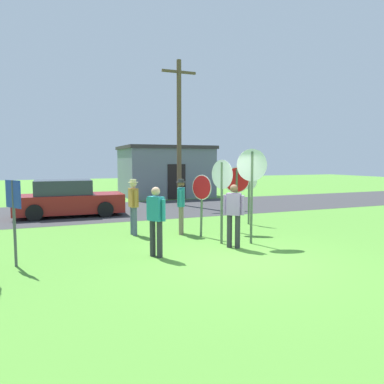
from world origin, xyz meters
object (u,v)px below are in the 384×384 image
stop_sign_rear_right (237,188)px  person_in_teal (156,218)px  person_holding_notes (133,204)px  info_panel_rightmost (14,207)px  stop_sign_low_front (249,190)px  person_on_left (234,212)px  stop_sign_far_back (252,178)px  utility_pole (179,130)px  stop_sign_tallest (222,186)px  parked_car_on_street (68,200)px  person_in_dark_shirt (181,203)px  stop_sign_leaning_left (202,195)px

stop_sign_rear_right → person_in_teal: size_ratio=1.25×
person_holding_notes → info_panel_rightmost: info_panel_rightmost is taller
stop_sign_low_front → person_on_left: size_ratio=1.11×
stop_sign_far_back → person_on_left: bearing=-159.5°
person_on_left → stop_sign_far_back: bearing=20.5°
utility_pole → stop_sign_low_front: bearing=-86.3°
stop_sign_far_back → stop_sign_rear_right: bearing=76.3°
stop_sign_tallest → person_in_teal: (-2.08, -0.65, -0.66)m
person_holding_notes → stop_sign_tallest: bearing=-45.5°
stop_sign_low_front → utility_pole: bearing=93.7°
person_on_left → parked_car_on_street: bearing=116.9°
parked_car_on_street → info_panel_rightmost: info_panel_rightmost is taller
stop_sign_low_front → info_panel_rightmost: size_ratio=0.99×
utility_pole → stop_sign_tallest: 9.17m
stop_sign_far_back → person_holding_notes: stop_sign_far_back is taller
parked_car_on_street → info_panel_rightmost: (-1.45, -7.14, 0.62)m
utility_pole → person_in_dark_shirt: (-2.46, -7.03, -2.89)m
stop_sign_low_front → person_in_teal: 5.31m
parked_car_on_street → stop_sign_far_back: size_ratio=1.64×
person_holding_notes → stop_sign_far_back: bearing=-40.1°
person_on_left → info_panel_rightmost: (-5.23, 0.29, 0.36)m
utility_pole → stop_sign_rear_right: utility_pole is taller
stop_sign_far_back → info_panel_rightmost: (-5.93, 0.03, -0.53)m
utility_pole → person_in_dark_shirt: 7.99m
stop_sign_tallest → stop_sign_rear_right: bearing=47.2°
utility_pole → stop_sign_rear_right: bearing=-95.6°
person_on_left → stop_sign_rear_right: bearing=59.1°
stop_sign_leaning_left → stop_sign_far_back: bearing=-56.4°
info_panel_rightmost → stop_sign_far_back: bearing=-0.3°
parked_car_on_street → person_in_dark_shirt: size_ratio=2.49×
person_in_teal → info_panel_rightmost: size_ratio=0.89×
utility_pole → person_in_teal: bearing=-112.9°
person_on_left → person_in_teal: (-2.15, -0.09, 0.00)m
stop_sign_low_front → person_in_dark_shirt: bearing=-166.2°
parked_car_on_street → stop_sign_rear_right: 7.48m
stop_sign_leaning_left → utility_pole: bearing=75.2°
parked_car_on_street → person_on_left: (3.78, -7.43, 0.26)m
utility_pole → person_on_left: size_ratio=4.38×
stop_sign_far_back → info_panel_rightmost: size_ratio=1.39×
person_on_left → person_holding_notes: 3.35m
utility_pole → stop_sign_leaning_left: bearing=-104.8°
utility_pole → info_panel_rightmost: 11.67m
person_in_dark_shirt → stop_sign_far_back: bearing=-55.1°
utility_pole → stop_sign_far_back: bearing=-97.0°
info_panel_rightmost → utility_pole: bearing=51.9°
stop_sign_rear_right → person_in_teal: (-3.22, -1.88, -0.50)m
stop_sign_tallest → person_on_left: size_ratio=1.38×
person_in_teal → parked_car_on_street: bearing=102.2°
stop_sign_low_front → person_on_left: stop_sign_low_front is taller
stop_sign_rear_right → stop_sign_low_front: (1.14, 1.14, -0.20)m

